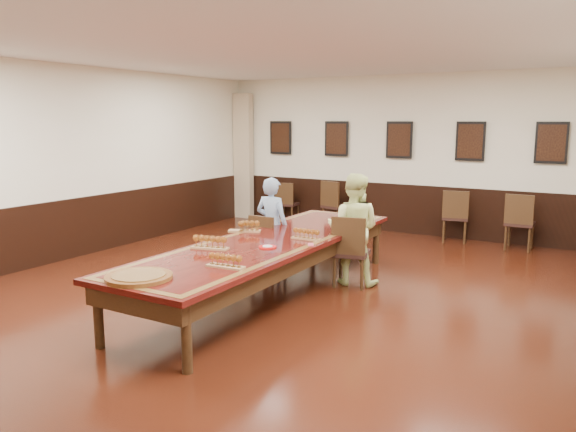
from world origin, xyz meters
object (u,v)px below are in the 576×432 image
Objects in this scene: chair_woman at (351,250)px; person_woman at (353,229)px; spare_chair_d at (520,222)px; carved_platter at (139,277)px; spare_chair_a at (288,202)px; person_man at (272,225)px; spare_chair_c at (455,216)px; chair_man at (269,244)px; conference_table at (269,251)px; spare_chair_b at (336,205)px.

person_woman is (-0.02, 0.10, 0.28)m from chair_woman.
spare_chair_d reaches higher than carved_platter.
person_man is at bearing 110.69° from spare_chair_a.
spare_chair_a is 3.76m from spare_chair_c.
chair_man is at bearing 90.00° from person_man.
spare_chair_d is at bearing 69.12° from carved_platter.
conference_table is at bearing 61.61° from spare_chair_c.
spare_chair_d is (1.17, -0.08, 0.01)m from spare_chair_c.
carved_platter reaches higher than conference_table.
chair_man is 3.86m from spare_chair_b.
spare_chair_b is at bearing -2.53° from spare_chair_d.
spare_chair_c is at bearing -115.86° from person_man.
spare_chair_a is at bearing -2.61° from spare_chair_d.
person_woman reaches higher than chair_woman.
spare_chair_c reaches higher than chair_man.
chair_woman is at bearing 64.22° from spare_chair_d.
spare_chair_b is 4.11m from person_woman.
carved_platter is (1.13, -6.87, 0.26)m from spare_chair_b.
person_man reaches higher than spare_chair_a.
spare_chair_b is 3.69m from spare_chair_d.
person_woman is at bearing -174.65° from person_man.
spare_chair_b is 6.96m from carved_platter.
person_woman is at bearing 75.40° from carved_platter.
chair_woman is at bearing 132.28° from spare_chair_b.
conference_table is (2.50, -4.75, 0.15)m from spare_chair_a.
spare_chair_d reaches higher than chair_man.
carved_platter is at bearing 63.58° from person_woman.
spare_chair_b is 1.01× the size of spare_chair_d.
spare_chair_d reaches higher than chair_woman.
spare_chair_d is 0.20× the size of conference_table.
chair_woman is 0.99× the size of spare_chair_d.
spare_chair_a is 4.22m from person_man.
chair_woman is at bearing 74.57° from carved_platter.
conference_table is 7.06× the size of carved_platter.
spare_chair_d is at bearing 162.88° from spare_chair_c.
conference_table is 2.18m from carved_platter.
spare_chair_a reaches higher than chair_man.
conference_table is (-2.43, -4.56, 0.10)m from spare_chair_d.
person_man reaches higher than spare_chair_d.
person_woman is 2.22× the size of carved_platter.
spare_chair_d is (3.00, 3.65, 0.05)m from chair_man.
spare_chair_c is 0.69× the size of person_man.
spare_chair_a is 5.37m from conference_table.
chair_woman reaches higher than spare_chair_c.
spare_chair_b is 2.53m from spare_chair_c.
conference_table is at bearing 111.27° from spare_chair_a.
spare_chair_d is (3.69, -0.14, -0.01)m from spare_chair_b.
chair_man is 0.91× the size of chair_woman.
chair_woman is (1.31, 0.09, 0.04)m from chair_man.
spare_chair_d reaches higher than conference_table.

